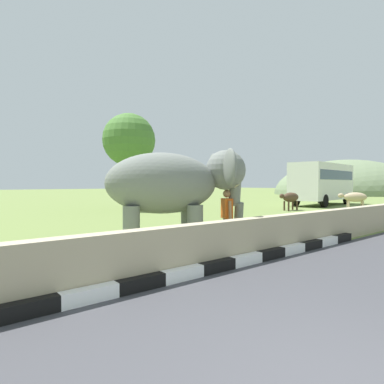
{
  "coord_description": "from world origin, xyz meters",
  "views": [
    {
      "loc": [
        -2.67,
        -0.87,
        1.83
      ],
      "look_at": [
        2.94,
        5.98,
        1.6
      ],
      "focal_mm": 30.01,
      "sensor_mm": 36.0,
      "label": 1
    }
  ],
  "objects_px": {
    "bus_white": "(322,181)",
    "elephant": "(175,184)",
    "cow_near": "(355,197)",
    "cow_mid": "(290,198)",
    "person_handler": "(227,215)"
  },
  "relations": [
    {
      "from": "cow_near",
      "to": "cow_mid",
      "type": "bearing_deg",
      "value": 144.65
    },
    {
      "from": "cow_near",
      "to": "cow_mid",
      "type": "distance_m",
      "value": 4.58
    },
    {
      "from": "person_handler",
      "to": "bus_white",
      "type": "xyz_separation_m",
      "value": [
        19.25,
        7.5,
        1.15
      ]
    },
    {
      "from": "bus_white",
      "to": "cow_mid",
      "type": "distance_m",
      "value": 7.1
    },
    {
      "from": "person_handler",
      "to": "elephant",
      "type": "bearing_deg",
      "value": 153.4
    },
    {
      "from": "elephant",
      "to": "cow_near",
      "type": "bearing_deg",
      "value": 8.93
    },
    {
      "from": "person_handler",
      "to": "cow_mid",
      "type": "distance_m",
      "value": 13.81
    },
    {
      "from": "bus_white",
      "to": "cow_near",
      "type": "bearing_deg",
      "value": -127.52
    },
    {
      "from": "person_handler",
      "to": "bus_white",
      "type": "bearing_deg",
      "value": 21.3
    },
    {
      "from": "bus_white",
      "to": "elephant",
      "type": "bearing_deg",
      "value": -161.73
    },
    {
      "from": "person_handler",
      "to": "bus_white",
      "type": "height_order",
      "value": "bus_white"
    },
    {
      "from": "elephant",
      "to": "cow_near",
      "type": "xyz_separation_m",
      "value": [
        17.51,
        2.75,
        -0.94
      ]
    },
    {
      "from": "cow_near",
      "to": "cow_mid",
      "type": "height_order",
      "value": "same"
    },
    {
      "from": "elephant",
      "to": "bus_white",
      "type": "distance_m",
      "value": 21.72
    },
    {
      "from": "elephant",
      "to": "bus_white",
      "type": "bearing_deg",
      "value": 18.27
    }
  ]
}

